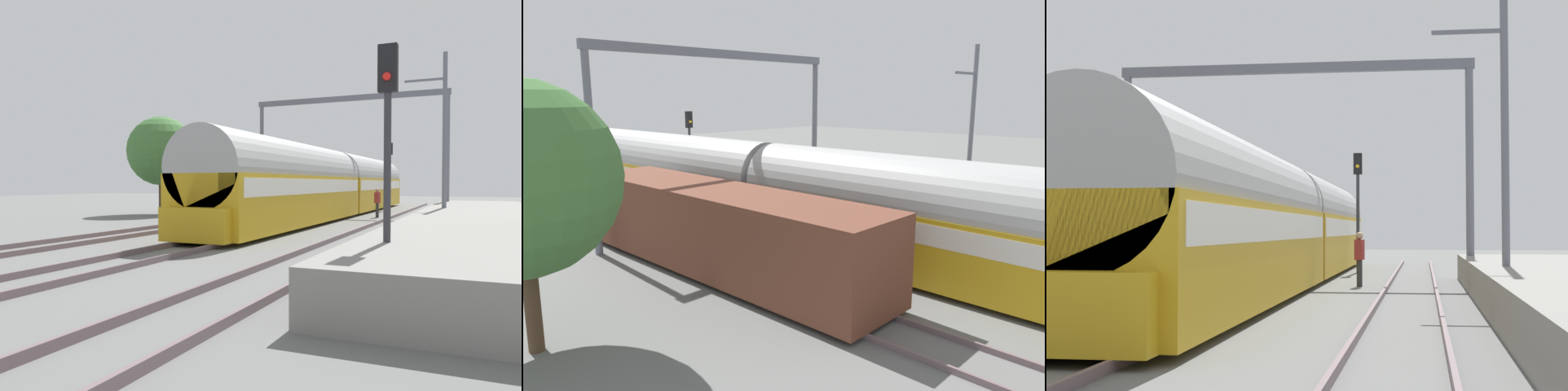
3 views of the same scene
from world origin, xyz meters
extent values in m
plane|color=slate|center=(0.00, 0.00, 0.00)|extent=(120.00, 120.00, 0.00)
cube|color=#6E5A5F|center=(-0.72, 0.00, 0.08)|extent=(0.08, 60.00, 0.16)
cube|color=#6E5A5F|center=(0.72, 0.00, 0.08)|extent=(0.08, 60.00, 0.16)
cube|color=#6E5A5F|center=(3.56, 0.00, 0.08)|extent=(0.08, 60.00, 0.16)
cube|color=#6E5A5F|center=(4.99, 0.00, 0.08)|extent=(0.08, 60.00, 0.16)
cube|color=gold|center=(0.00, 3.33, 1.26)|extent=(2.90, 16.00, 2.20)
cube|color=silver|center=(0.00, 3.33, 1.89)|extent=(2.93, 15.36, 0.64)
cylinder|color=#9F9F9F|center=(0.00, 3.33, 2.56)|extent=(2.84, 16.00, 2.84)
cube|color=gold|center=(0.00, 19.68, 1.26)|extent=(2.90, 16.00, 2.20)
cube|color=silver|center=(0.00, 19.68, 1.89)|extent=(2.93, 15.36, 0.64)
cylinder|color=#9F9F9F|center=(0.00, 19.68, 2.56)|extent=(2.84, 16.00, 2.84)
cube|color=gold|center=(0.00, -4.92, 0.71)|extent=(2.40, 0.50, 1.10)
cube|color=brown|center=(-4.28, 9.54, 1.51)|extent=(2.80, 13.00, 2.70)
cube|color=black|center=(-4.28, 9.54, 0.21)|extent=(2.52, 11.96, 0.10)
cylinder|color=#303030|center=(2.63, 11.07, 0.42)|extent=(0.21, 0.21, 0.85)
cube|color=maroon|center=(2.63, 11.07, 1.17)|extent=(0.31, 0.44, 0.64)
sphere|color=tan|center=(2.63, 11.07, 1.61)|extent=(0.24, 0.24, 0.24)
cylinder|color=#2D2D33|center=(1.92, 19.65, 2.07)|extent=(0.14, 0.14, 4.15)
cube|color=black|center=(1.92, 19.65, 4.60)|extent=(0.36, 0.20, 0.90)
sphere|color=yellow|center=(1.92, 19.53, 4.49)|extent=(0.16, 0.16, 0.16)
cylinder|color=slate|center=(-6.28, 14.32, 3.75)|extent=(0.28, 0.28, 7.50)
cylinder|color=slate|center=(6.28, 14.32, 3.75)|extent=(0.28, 0.28, 7.50)
cube|color=slate|center=(0.00, 14.32, 7.68)|extent=(12.95, 0.24, 0.36)
cylinder|color=slate|center=(6.68, 5.83, 4.00)|extent=(0.20, 0.20, 8.00)
cube|color=slate|center=(5.78, 5.83, 6.80)|extent=(1.80, 0.10, 0.10)
camera|label=1|loc=(8.27, -18.21, 2.04)|focal=33.99mm
camera|label=2|loc=(-14.72, -3.39, 5.94)|focal=34.78mm
camera|label=3|loc=(4.64, -15.23, 1.80)|focal=57.09mm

